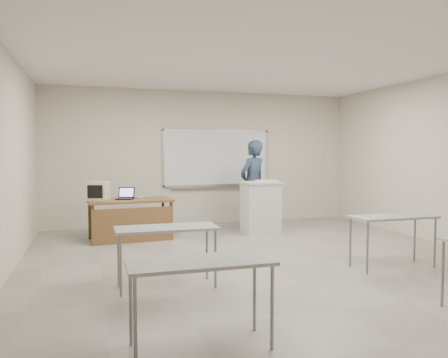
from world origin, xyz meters
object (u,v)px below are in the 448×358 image
object	(u,v)px
instructor_desk	(131,210)
crt_monitor	(99,191)
mouse	(141,198)
keyboard	(266,181)
podium	(261,207)
whiteboard	(217,159)
laptop	(124,196)
presenter	(253,185)

from	to	relation	value
instructor_desk	crt_monitor	xyz separation A→B (m)	(-0.55, 0.24, 0.36)
crt_monitor	instructor_desk	bearing A→B (deg)	-4.41
mouse	keyboard	world-z (taller)	keyboard
podium	crt_monitor	distance (m)	3.15
whiteboard	mouse	xyz separation A→B (m)	(-1.87, -1.32, -0.71)
laptop	mouse	xyz separation A→B (m)	(0.30, 0.02, -0.04)
mouse	keyboard	bearing A→B (deg)	-22.52
instructor_desk	podium	xyz separation A→B (m)	(2.57, 0.01, -0.04)
podium	instructor_desk	bearing A→B (deg)	177.52
presenter	podium	bearing A→B (deg)	57.46
mouse	keyboard	xyz separation A→B (m)	(2.52, -0.07, 0.28)
mouse	keyboard	size ratio (longest dim) A/B	0.19
crt_monitor	laptop	bearing A→B (deg)	6.91
whiteboard	podium	world-z (taller)	whiteboard
crt_monitor	presenter	world-z (taller)	presenter
instructor_desk	laptop	size ratio (longest dim) A/B	5.05
laptop	keyboard	xyz separation A→B (m)	(2.82, -0.05, 0.25)
whiteboard	crt_monitor	distance (m)	2.95
whiteboard	presenter	size ratio (longest dim) A/B	1.32
instructor_desk	keyboard	size ratio (longest dim) A/B	3.33
laptop	presenter	bearing A→B (deg)	29.04
podium	presenter	bearing A→B (deg)	83.37
whiteboard	instructor_desk	world-z (taller)	whiteboard
mouse	presenter	size ratio (longest dim) A/B	0.05
instructor_desk	laptop	world-z (taller)	laptop
laptop	presenter	size ratio (longest dim) A/B	0.16
instructor_desk	mouse	xyz separation A→B (m)	(0.20, 0.16, 0.21)
laptop	mouse	size ratio (longest dim) A/B	3.40
whiteboard	podium	xyz separation A→B (m)	(0.50, -1.47, -0.96)
crt_monitor	laptop	xyz separation A→B (m)	(0.45, -0.10, -0.11)
laptop	presenter	world-z (taller)	presenter
podium	presenter	xyz separation A→B (m)	(0.04, 0.55, 0.42)
keyboard	presenter	world-z (taller)	presenter
crt_monitor	presenter	xyz separation A→B (m)	(3.15, 0.33, 0.03)
crt_monitor	laptop	distance (m)	0.47
instructor_desk	crt_monitor	world-z (taller)	crt_monitor
whiteboard	crt_monitor	world-z (taller)	whiteboard
whiteboard	laptop	bearing A→B (deg)	-148.30
crt_monitor	presenter	bearing A→B (deg)	24.83
whiteboard	laptop	xyz separation A→B (m)	(-2.17, -1.34, -0.68)
whiteboard	crt_monitor	bearing A→B (deg)	-154.60
whiteboard	mouse	world-z (taller)	whiteboard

